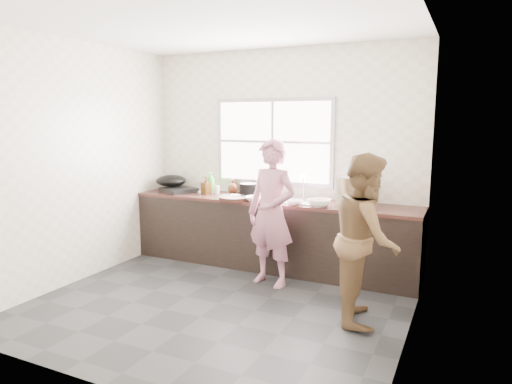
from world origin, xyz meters
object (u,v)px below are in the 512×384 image
at_px(bowl_crabs, 319,203).
at_px(burner, 179,190).
at_px(glass_jar, 217,190).
at_px(wok, 171,181).
at_px(black_pot, 249,190).
at_px(bowl_held, 295,202).
at_px(pot_lid_left, 184,191).
at_px(person_side, 366,238).
at_px(bowl_mince, 256,199).
at_px(bottle_brown_tall, 206,186).
at_px(bottle_green, 211,182).
at_px(pot_lid_right, 203,191).
at_px(cutting_board, 235,198).
at_px(dish_rack, 355,191).
at_px(plate_food, 207,192).
at_px(bottle_brown_short, 233,187).
at_px(woman, 271,218).

distance_m(bowl_crabs, burner, 2.03).
bearing_deg(glass_jar, wok, -176.14).
bearing_deg(black_pot, bowl_held, -20.98).
relative_size(burner, pot_lid_left, 1.74).
relative_size(person_side, bowl_crabs, 7.17).
distance_m(bowl_mince, bowl_crabs, 0.79).
relative_size(glass_jar, wok, 0.26).
xyz_separation_m(bottle_brown_tall, pot_lid_left, (-0.41, 0.08, -0.10)).
xyz_separation_m(bottle_green, glass_jar, (0.11, -0.04, -0.09)).
height_order(bowl_mince, bowl_held, bowl_held).
relative_size(bottle_green, pot_lid_right, 1.05).
relative_size(bowl_crabs, pot_lid_right, 0.82).
bearing_deg(black_pot, burner, -174.28).
height_order(black_pot, glass_jar, black_pot).
relative_size(cutting_board, bottle_green, 1.45).
bearing_deg(bowl_crabs, black_pot, 165.42).
relative_size(bottle_green, dish_rack, 0.64).
height_order(bowl_held, burner, bowl_held).
distance_m(bowl_mince, dish_rack, 1.17).
relative_size(black_pot, glass_jar, 2.18).
bearing_deg(bottle_brown_tall, plate_food, 118.82).
distance_m(cutting_board, glass_jar, 0.52).
xyz_separation_m(black_pot, glass_jar, (-0.48, 0.01, -0.03)).
relative_size(bowl_mince, bowl_held, 1.13).
bearing_deg(dish_rack, bottle_brown_tall, 166.01).
height_order(burner, pot_lid_left, burner).
height_order(person_side, wok, person_side).
xyz_separation_m(bottle_brown_short, glass_jar, (-0.17, -0.15, -0.03)).
bearing_deg(pot_lid_left, bottle_green, 7.70).
bearing_deg(bottle_green, bottle_brown_tall, -85.97).
xyz_separation_m(bowl_held, plate_food, (-1.38, 0.31, -0.02)).
distance_m(bottle_brown_tall, burner, 0.43).
height_order(woman, bowl_held, woman).
bearing_deg(bowl_mince, black_pot, 129.40).
xyz_separation_m(woman, pot_lid_right, (-1.31, 0.68, 0.11)).
bearing_deg(pot_lid_right, person_side, -25.14).
height_order(bowl_mince, pot_lid_right, bowl_mince).
xyz_separation_m(bowl_mince, dish_rack, (1.13, 0.26, 0.13)).
bearing_deg(bottle_green, bowl_crabs, -11.08).
relative_size(bowl_mince, wok, 0.57).
height_order(bottle_brown_short, dish_rack, dish_rack).
relative_size(glass_jar, pot_lid_left, 0.47).
bearing_deg(pot_lid_left, glass_jar, 1.68).
distance_m(person_side, plate_food, 2.62).
height_order(bottle_brown_tall, pot_lid_left, bottle_brown_tall).
bearing_deg(woman, cutting_board, 164.11).
distance_m(plate_food, bottle_brown_short, 0.36).
bearing_deg(bowl_held, pot_lid_right, 166.97).
xyz_separation_m(plate_food, pot_lid_left, (-0.35, -0.03, -0.00)).
height_order(bowl_held, bottle_brown_tall, bottle_brown_tall).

